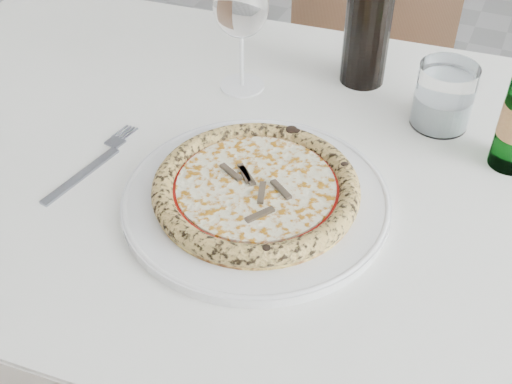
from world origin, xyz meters
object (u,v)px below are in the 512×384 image
wine_glass (241,9)px  chair_far (367,41)px  plate (256,198)px  pizza (256,188)px  wine_bottle (370,8)px  tumbler (443,100)px  dining_table (282,207)px

wine_glass → chair_far: bearing=85.9°
plate → pizza: pizza is taller
wine_glass → wine_bottle: wine_bottle is taller
pizza → wine_bottle: wine_bottle is taller
tumbler → dining_table: bearing=-134.8°
dining_table → pizza: 0.15m
tumbler → chair_far: bearing=113.6°
tumbler → wine_bottle: 0.19m
chair_far → wine_bottle: bearing=-76.9°
dining_table → chair_far: size_ratio=1.59×
plate → wine_glass: bearing=118.5°
plate → tumbler: 0.34m
dining_table → wine_glass: bearing=131.6°
chair_far → wine_glass: 0.75m
wine_bottle → chair_far: bearing=103.1°
plate → wine_bottle: size_ratio=1.17×
chair_far → wine_glass: bearing=-94.1°
plate → tumbler: size_ratio=3.59×
tumbler → wine_bottle: (-0.15, 0.08, 0.09)m
plate → wine_glass: (-0.14, 0.26, 0.13)m
plate → wine_bottle: bearing=84.2°
dining_table → chair_far: 0.83m
tumbler → wine_bottle: bearing=152.7°
pizza → wine_bottle: bearing=84.2°
tumbler → wine_glass: bearing=-175.3°
dining_table → chair_far: chair_far is taller
chair_far → wine_glass: size_ratio=4.82×
plate → pizza: size_ratio=1.30×
wine_glass → tumbler: size_ratio=1.95×
chair_far → plate: bearing=-84.2°
dining_table → wine_glass: size_ratio=7.67×
chair_far → plate: (0.09, -0.91, 0.23)m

